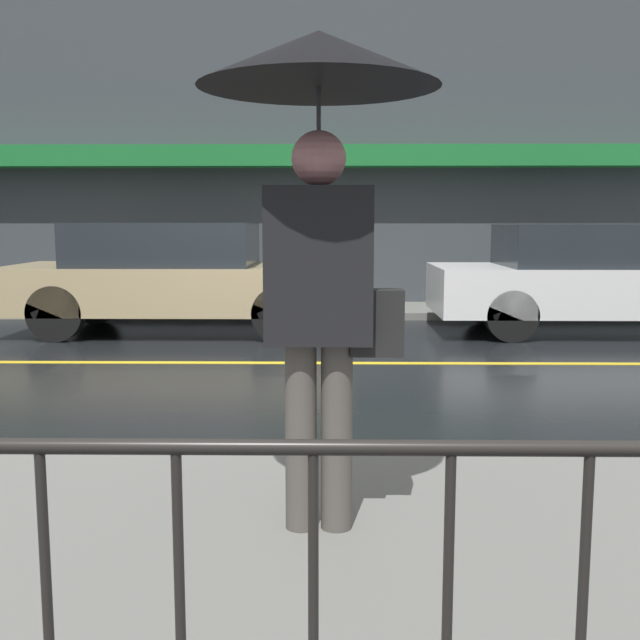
{
  "coord_description": "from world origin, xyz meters",
  "views": [
    {
      "loc": [
        0.79,
        -7.97,
        1.54
      ],
      "look_at": [
        0.71,
        -2.36,
        0.79
      ],
      "focal_mm": 42.0,
      "sensor_mm": 36.0,
      "label": 1
    }
  ],
  "objects": [
    {
      "name": "sidewalk_far",
      "position": [
        0.0,
        4.3,
        0.06
      ],
      "size": [
        28.0,
        1.62,
        0.11
      ],
      "color": "slate",
      "rests_on": "ground_plane"
    },
    {
      "name": "car_white",
      "position": [
        4.47,
        2.25,
        0.75
      ],
      "size": [
        4.63,
        1.77,
        1.48
      ],
      "color": "silver",
      "rests_on": "ground_plane"
    },
    {
      "name": "car_tan",
      "position": [
        -1.34,
        2.25,
        0.78
      ],
      "size": [
        4.61,
        1.88,
        1.5
      ],
      "color": "tan",
      "rests_on": "ground_plane"
    },
    {
      "name": "building_storefront",
      "position": [
        0.0,
        5.23,
        3.11
      ],
      "size": [
        28.0,
        0.85,
        6.28
      ],
      "color": "#383D42",
      "rests_on": "ground_plane"
    },
    {
      "name": "ground_plane",
      "position": [
        0.0,
        0.0,
        0.0
      ],
      "size": [
        80.0,
        80.0,
        0.0
      ],
      "primitive_type": "plane",
      "color": "black"
    },
    {
      "name": "sidewalk_near",
      "position": [
        0.0,
        -5.07,
        0.06
      ],
      "size": [
        28.0,
        3.16,
        0.11
      ],
      "color": "slate",
      "rests_on": "ground_plane"
    },
    {
      "name": "lane_marking",
      "position": [
        0.0,
        0.0,
        0.0
      ],
      "size": [
        25.2,
        0.12,
        0.01
      ],
      "color": "gold",
      "rests_on": "ground_plane"
    },
    {
      "name": "pedestrian",
      "position": [
        0.74,
        -4.63,
        1.85
      ],
      "size": [
        1.06,
        1.06,
        2.24
      ],
      "rotation": [
        0.0,
        0.0,
        3.14
      ],
      "color": "#4C4742",
      "rests_on": "sidewalk_near"
    }
  ]
}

